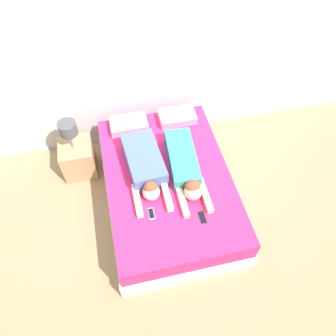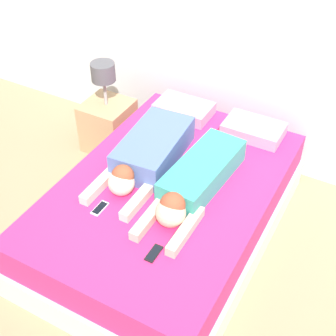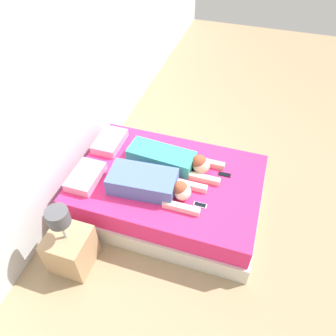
{
  "view_description": "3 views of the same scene",
  "coord_description": "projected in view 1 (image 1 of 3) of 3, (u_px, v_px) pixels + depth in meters",
  "views": [
    {
      "loc": [
        -0.49,
        -2.16,
        3.63
      ],
      "look_at": [
        0.0,
        0.0,
        0.67
      ],
      "focal_mm": 35.0,
      "sensor_mm": 36.0,
      "label": 1
    },
    {
      "loc": [
        1.22,
        -2.23,
        2.8
      ],
      "look_at": [
        0.0,
        0.0,
        0.67
      ],
      "focal_mm": 50.0,
      "sensor_mm": 36.0,
      "label": 2
    },
    {
      "loc": [
        -2.46,
        -0.79,
        3.28
      ],
      "look_at": [
        0.0,
        0.0,
        0.67
      ],
      "focal_mm": 35.0,
      "sensor_mm": 36.0,
      "label": 3
    }
  ],
  "objects": [
    {
      "name": "cell_phone_right",
      "position": [
        202.0,
        217.0,
        3.48
      ],
      "size": [
        0.06,
        0.14,
        0.01
      ],
      "color": "black",
      "rests_on": "bed"
    },
    {
      "name": "person_left",
      "position": [
        145.0,
        166.0,
        3.77
      ],
      "size": [
        0.44,
        1.07,
        0.22
      ],
      "color": "#4C66A5",
      "rests_on": "bed"
    },
    {
      "name": "pillow_head_right",
      "position": [
        177.0,
        116.0,
        4.33
      ],
      "size": [
        0.48,
        0.31,
        0.1
      ],
      "color": "pink",
      "rests_on": "bed"
    },
    {
      "name": "nightstand",
      "position": [
        78.0,
        156.0,
        4.29
      ],
      "size": [
        0.42,
        0.42,
        0.9
      ],
      "color": "tan",
      "rests_on": "ground_plane"
    },
    {
      "name": "person_right",
      "position": [
        185.0,
        167.0,
        3.77
      ],
      "size": [
        0.37,
        1.15,
        0.23
      ],
      "color": "teal",
      "rests_on": "bed"
    },
    {
      "name": "ground_plane",
      "position": [
        168.0,
        199.0,
        4.23
      ],
      "size": [
        12.0,
        12.0,
        0.0
      ],
      "primitive_type": "plane",
      "color": "#9E8460"
    },
    {
      "name": "pillow_head_left",
      "position": [
        129.0,
        124.0,
        4.25
      ],
      "size": [
        0.48,
        0.31,
        0.1
      ],
      "color": "pink",
      "rests_on": "bed"
    },
    {
      "name": "bed",
      "position": [
        168.0,
        188.0,
        4.03
      ],
      "size": [
        1.5,
        2.19,
        0.52
      ],
      "color": "beige",
      "rests_on": "ground_plane"
    },
    {
      "name": "cell_phone_left",
      "position": [
        151.0,
        214.0,
        3.51
      ],
      "size": [
        0.06,
        0.14,
        0.01
      ],
      "color": "silver",
      "rests_on": "bed"
    },
    {
      "name": "wall_back",
      "position": [
        145.0,
        56.0,
        3.92
      ],
      "size": [
        12.0,
        0.06,
        2.6
      ],
      "color": "silver",
      "rests_on": "ground_plane"
    }
  ]
}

